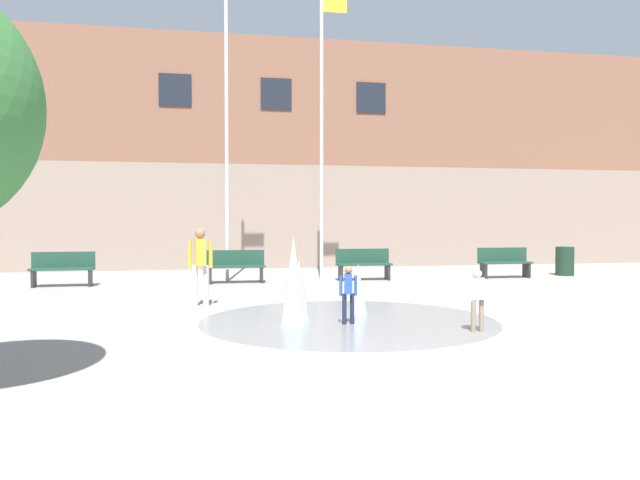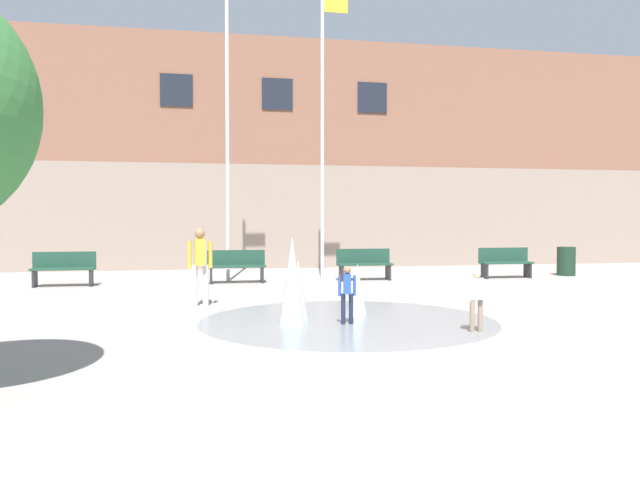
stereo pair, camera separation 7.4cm
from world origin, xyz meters
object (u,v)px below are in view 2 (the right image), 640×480
(park_bench_far_right, at_px, (505,262))
(adult_near_bench, at_px, (200,260))
(flagpole_right, at_px, (323,123))
(park_bench_far_left, at_px, (64,268))
(child_with_pink_shirt, at_px, (347,290))
(park_bench_center, at_px, (237,266))
(child_in_fountain, at_px, (476,296))
(trash_can, at_px, (566,261))
(flagpole_left, at_px, (228,114))
(park_bench_near_trashcan, at_px, (364,264))

(park_bench_far_right, height_order, adult_near_bench, adult_near_bench)
(park_bench_far_right, distance_m, flagpole_right, 6.85)
(park_bench_far_left, relative_size, child_with_pink_shirt, 1.62)
(park_bench_center, distance_m, park_bench_far_right, 8.03)
(child_with_pink_shirt, bearing_deg, child_in_fountain, -109.24)
(park_bench_far_right, bearing_deg, trash_can, 10.14)
(park_bench_far_right, bearing_deg, child_with_pink_shirt, -133.03)
(flagpole_right, bearing_deg, child_with_pink_shirt, -98.43)
(park_bench_center, relative_size, park_bench_far_right, 1.00)
(flagpole_left, bearing_deg, park_bench_near_trashcan, -6.87)
(adult_near_bench, height_order, trash_can, adult_near_bench)
(child_in_fountain, height_order, flagpole_left, flagpole_left)
(child_in_fountain, bearing_deg, park_bench_far_left, -17.14)
(park_bench_near_trashcan, relative_size, park_bench_far_right, 1.00)
(park_bench_center, xyz_separation_m, child_with_pink_shirt, (1.42, -7.18, 0.10))
(park_bench_far_right, xyz_separation_m, trash_can, (2.29, 0.41, -0.03))
(park_bench_center, relative_size, child_in_fountain, 1.62)
(park_bench_far_left, distance_m, adult_near_bench, 5.70)
(park_bench_far_right, bearing_deg, child_in_fountain, -120.33)
(flagpole_right, xyz_separation_m, trash_can, (7.75, -0.22, -4.12))
(child_in_fountain, bearing_deg, park_bench_center, -38.93)
(child_with_pink_shirt, height_order, flagpole_right, flagpole_right)
(flagpole_left, bearing_deg, adult_near_bench, -99.39)
(park_bench_near_trashcan, distance_m, flagpole_right, 4.27)
(park_bench_far_left, xyz_separation_m, park_bench_far_right, (12.56, -0.10, 0.00))
(trash_can, bearing_deg, park_bench_far_right, -169.86)
(park_bench_center, height_order, trash_can, park_bench_center)
(child_in_fountain, bearing_deg, flagpole_right, -55.91)
(flagpole_left, height_order, trash_can, flagpole_left)
(child_in_fountain, xyz_separation_m, flagpole_right, (-0.68, 8.81, 3.99))
(child_with_pink_shirt, height_order, flagpole_left, flagpole_left)
(flagpole_left, bearing_deg, park_bench_far_left, -173.08)
(child_with_pink_shirt, relative_size, flagpole_left, 0.11)
(park_bench_center, relative_size, trash_can, 1.78)
(park_bench_center, bearing_deg, park_bench_far_right, -0.71)
(park_bench_far_left, distance_m, flagpole_left, 6.12)
(adult_near_bench, relative_size, trash_can, 1.77)
(flagpole_right, bearing_deg, flagpole_left, 180.00)
(park_bench_far_left, bearing_deg, flagpole_left, 6.92)
(flagpole_right, relative_size, trash_can, 9.60)
(park_bench_far_left, xyz_separation_m, park_bench_near_trashcan, (8.22, 0.06, 0.00))
(park_bench_near_trashcan, relative_size, child_with_pink_shirt, 1.62)
(park_bench_far_left, distance_m, child_in_fountain, 11.36)
(flagpole_right, height_order, trash_can, flagpole_right)
(park_bench_near_trashcan, bearing_deg, child_with_pink_shirt, -107.37)
(park_bench_far_left, bearing_deg, adult_near_bench, -51.72)
(adult_near_bench, bearing_deg, park_bench_near_trashcan, 130.88)
(park_bench_center, xyz_separation_m, adult_near_bench, (-1.01, -4.46, 0.45))
(child_with_pink_shirt, bearing_deg, trash_can, -37.97)
(park_bench_center, xyz_separation_m, child_in_fountain, (3.24, -8.28, 0.10))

